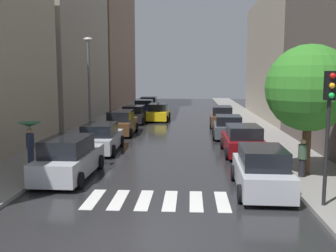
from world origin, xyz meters
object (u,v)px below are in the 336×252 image
at_px(pedestrian_near_tree, 303,157).
at_px(parked_car_left_second, 101,138).
at_px(parked_car_left_fourth, 134,115).
at_px(parked_car_left_sixth, 149,104).
at_px(traffic_light_right_corner, 329,109).
at_px(parked_car_left_third, 121,123).
at_px(pedestrian_by_kerb, 30,134).
at_px(street_tree_right, 309,88).
at_px(taxi_midroad, 158,113).
at_px(parked_car_right_second, 243,141).
at_px(parked_car_left_nearest, 69,159).
at_px(parked_car_left_fifth, 144,108).
at_px(lamp_post_left, 89,80).
at_px(parked_car_right_fourth, 222,117).
at_px(parked_car_right_third, 228,127).
at_px(parked_car_right_nearest, 262,171).

bearing_deg(pedestrian_near_tree, parked_car_left_second, 33.75).
distance_m(parked_car_left_fourth, parked_car_left_sixth, 11.53).
bearing_deg(traffic_light_right_corner, parked_car_left_second, 135.94).
relative_size(parked_car_left_third, pedestrian_by_kerb, 2.36).
height_order(parked_car_left_sixth, pedestrian_by_kerb, pedestrian_by_kerb).
bearing_deg(parked_car_left_second, street_tree_right, -118.17).
relative_size(taxi_midroad, traffic_light_right_corner, 1.04).
height_order(parked_car_left_third, pedestrian_near_tree, parked_car_left_third).
bearing_deg(parked_car_right_second, street_tree_right, -156.38).
distance_m(parked_car_left_fourth, pedestrian_by_kerb, 17.28).
xyz_separation_m(parked_car_left_nearest, pedestrian_near_tree, (9.72, 0.19, 0.15)).
relative_size(parked_car_left_third, parked_car_left_fifth, 1.06).
bearing_deg(parked_car_left_third, lamp_post_left, 147.23).
distance_m(parked_car_left_nearest, lamp_post_left, 10.13).
height_order(street_tree_right, traffic_light_right_corner, street_tree_right).
xyz_separation_m(street_tree_right, traffic_light_right_corner, (-0.59, -4.09, -0.49)).
height_order(parked_car_left_third, parked_car_left_sixth, parked_car_left_third).
height_order(parked_car_left_second, street_tree_right, street_tree_right).
bearing_deg(parked_car_left_second, parked_car_left_sixth, -1.85).
distance_m(parked_car_left_fifth, traffic_light_right_corner, 29.41).
bearing_deg(parked_car_left_second, parked_car_left_nearest, 178.36).
height_order(parked_car_left_nearest, taxi_midroad, taxi_midroad).
bearing_deg(parked_car_right_fourth, taxi_midroad, 59.10).
xyz_separation_m(parked_car_left_third, parked_car_right_second, (7.92, -6.81, -0.05)).
height_order(parked_car_left_fifth, parked_car_right_third, parked_car_left_fifth).
relative_size(parked_car_left_second, lamp_post_left, 0.72).
bearing_deg(parked_car_right_fourth, parked_car_right_second, -176.11).
bearing_deg(parked_car_left_fifth, parked_car_left_nearest, 177.82).
xyz_separation_m(parked_car_right_second, pedestrian_by_kerb, (-10.23, -3.84, 0.88)).
distance_m(parked_car_left_fifth, parked_car_right_nearest, 27.05).
distance_m(parked_car_right_nearest, pedestrian_by_kerb, 10.47).
relative_size(parked_car_right_nearest, lamp_post_left, 0.65).
xyz_separation_m(parked_car_right_nearest, traffic_light_right_corner, (1.66, -1.85, 2.49)).
xyz_separation_m(parked_car_left_third, parked_car_right_fourth, (7.69, 4.70, -0.01)).
distance_m(parked_car_left_fourth, parked_car_right_third, 10.78).
distance_m(parked_car_left_second, pedestrian_near_tree, 11.18).
bearing_deg(pedestrian_by_kerb, parked_car_left_sixth, -113.97).
relative_size(parked_car_right_third, street_tree_right, 0.76).
relative_size(parked_car_right_third, traffic_light_right_corner, 0.96).
relative_size(parked_car_left_nearest, traffic_light_right_corner, 1.11).
bearing_deg(lamp_post_left, parked_car_right_fourth, 37.98).
bearing_deg(parked_car_right_fourth, pedestrian_by_kerb, 149.70).
distance_m(parked_car_left_second, parked_car_left_fourth, 12.79).
relative_size(parked_car_left_fourth, lamp_post_left, 0.63).
xyz_separation_m(parked_car_left_second, street_tree_right, (9.99, -5.01, 3.02)).
xyz_separation_m(parked_car_left_sixth, pedestrian_by_kerb, (-2.41, -28.63, 0.83)).
height_order(parked_car_left_third, taxi_midroad, taxi_midroad).
height_order(parked_car_left_nearest, parked_car_left_sixth, parked_car_left_nearest).
xyz_separation_m(parked_car_right_fourth, taxi_midroad, (-5.68, 3.78, -0.04)).
bearing_deg(parked_car_left_fifth, parked_car_right_nearest, -165.49).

